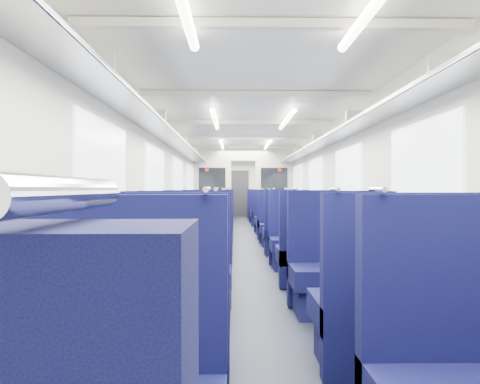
{
  "coord_description": "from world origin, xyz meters",
  "views": [
    {
      "loc": [
        -0.26,
        -8.71,
        1.21
      ],
      "look_at": [
        -0.09,
        3.1,
        1.11
      ],
      "focal_mm": 30.34,
      "sensor_mm": 36.0,
      "label": 1
    }
  ],
  "objects_px": {
    "seat_25": "(263,211)",
    "seat_5": "(399,315)",
    "end_door": "(240,193)",
    "seat_10": "(196,244)",
    "seat_7": "(345,274)",
    "seat_26": "(220,209)",
    "seat_8": "(187,257)",
    "seat_9": "(322,256)",
    "seat_17": "(280,224)",
    "seat_14": "(207,228)",
    "seat_16": "(210,224)",
    "seat_21": "(268,215)",
    "bulkhead": "(243,188)",
    "seat_12": "(202,235)",
    "seat_22": "(218,213)",
    "seat_13": "(293,234)",
    "seat_4": "(146,316)",
    "seat_6": "(174,276)",
    "seat_11": "(305,243)",
    "seat_24": "(219,211)",
    "seat_18": "(213,220)",
    "seat_15": "(285,228)",
    "seat_20": "(216,215)",
    "seat_23": "(266,213)",
    "seat_27": "(261,209)",
    "seat_19": "(275,220)"
  },
  "relations": [
    {
      "from": "bulkhead",
      "to": "seat_12",
      "type": "xyz_separation_m",
      "value": [
        -0.83,
        -4.26,
        -0.86
      ]
    },
    {
      "from": "seat_17",
      "to": "seat_27",
      "type": "height_order",
      "value": "same"
    },
    {
      "from": "seat_9",
      "to": "seat_20",
      "type": "xyz_separation_m",
      "value": [
        -1.66,
        7.96,
        0.0
      ]
    },
    {
      "from": "seat_10",
      "to": "seat_4",
      "type": "bearing_deg",
      "value": -90.0
    },
    {
      "from": "seat_26",
      "to": "seat_10",
      "type": "bearing_deg",
      "value": -90.0
    },
    {
      "from": "seat_22",
      "to": "seat_21",
      "type": "bearing_deg",
      "value": -31.62
    },
    {
      "from": "seat_19",
      "to": "seat_7",
      "type": "bearing_deg",
      "value": -90.0
    },
    {
      "from": "seat_10",
      "to": "seat_24",
      "type": "xyz_separation_m",
      "value": [
        0.0,
        9.13,
        0.0
      ]
    },
    {
      "from": "seat_15",
      "to": "seat_17",
      "type": "height_order",
      "value": "same"
    },
    {
      "from": "end_door",
      "to": "seat_25",
      "type": "height_order",
      "value": "end_door"
    },
    {
      "from": "seat_16",
      "to": "seat_25",
      "type": "height_order",
      "value": "same"
    },
    {
      "from": "seat_25",
      "to": "seat_5",
      "type": "bearing_deg",
      "value": -90.0
    },
    {
      "from": "end_door",
      "to": "seat_16",
      "type": "relative_size",
      "value": 1.64
    },
    {
      "from": "seat_11",
      "to": "seat_9",
      "type": "bearing_deg",
      "value": -90.0
    },
    {
      "from": "seat_10",
      "to": "seat_7",
      "type": "bearing_deg",
      "value": -52.19
    },
    {
      "from": "seat_4",
      "to": "seat_21",
      "type": "distance_m",
      "value": 10.42
    },
    {
      "from": "seat_17",
      "to": "seat_22",
      "type": "distance_m",
      "value": 4.67
    },
    {
      "from": "seat_10",
      "to": "seat_25",
      "type": "bearing_deg",
      "value": 79.59
    },
    {
      "from": "seat_16",
      "to": "seat_26",
      "type": "height_order",
      "value": "same"
    },
    {
      "from": "seat_24",
      "to": "seat_26",
      "type": "bearing_deg",
      "value": 90.0
    },
    {
      "from": "seat_22",
      "to": "seat_26",
      "type": "height_order",
      "value": "same"
    },
    {
      "from": "seat_15",
      "to": "seat_23",
      "type": "distance_m",
      "value": 5.31
    },
    {
      "from": "seat_16",
      "to": "seat_24",
      "type": "xyz_separation_m",
      "value": [
        0.0,
        5.64,
        0.0
      ]
    },
    {
      "from": "seat_21",
      "to": "seat_24",
      "type": "xyz_separation_m",
      "value": [
        -1.66,
        2.27,
        0.0
      ]
    },
    {
      "from": "seat_4",
      "to": "seat_8",
      "type": "bearing_deg",
      "value": 90.0
    },
    {
      "from": "seat_13",
      "to": "seat_24",
      "type": "relative_size",
      "value": 1.0
    },
    {
      "from": "end_door",
      "to": "seat_8",
      "type": "xyz_separation_m",
      "value": [
        -0.83,
        -12.73,
        -0.63
      ]
    },
    {
      "from": "seat_20",
      "to": "seat_24",
      "type": "distance_m",
      "value": 2.26
    },
    {
      "from": "seat_14",
      "to": "seat_25",
      "type": "bearing_deg",
      "value": 75.88
    },
    {
      "from": "seat_12",
      "to": "seat_14",
      "type": "xyz_separation_m",
      "value": [
        0.0,
        1.3,
        0.0
      ]
    },
    {
      "from": "seat_15",
      "to": "seat_27",
      "type": "height_order",
      "value": "same"
    },
    {
      "from": "seat_17",
      "to": "seat_18",
      "type": "relative_size",
      "value": 1.0
    },
    {
      "from": "seat_13",
      "to": "seat_21",
      "type": "relative_size",
      "value": 1.0
    },
    {
      "from": "seat_9",
      "to": "seat_17",
      "type": "xyz_separation_m",
      "value": [
        0.0,
        4.6,
        0.0
      ]
    },
    {
      "from": "seat_21",
      "to": "bulkhead",
      "type": "bearing_deg",
      "value": -119.59
    },
    {
      "from": "end_door",
      "to": "seat_9",
      "type": "xyz_separation_m",
      "value": [
        0.83,
        -12.67,
        -0.63
      ]
    },
    {
      "from": "seat_14",
      "to": "seat_26",
      "type": "xyz_separation_m",
      "value": [
        0.0,
        7.73,
        0.0
      ]
    },
    {
      "from": "end_door",
      "to": "seat_24",
      "type": "height_order",
      "value": "end_door"
    },
    {
      "from": "seat_20",
      "to": "seat_17",
      "type": "bearing_deg",
      "value": -63.72
    },
    {
      "from": "seat_9",
      "to": "seat_13",
      "type": "relative_size",
      "value": 1.0
    },
    {
      "from": "seat_16",
      "to": "seat_4",
      "type": "bearing_deg",
      "value": -90.0
    },
    {
      "from": "seat_16",
      "to": "seat_21",
      "type": "bearing_deg",
      "value": 63.78
    },
    {
      "from": "seat_27",
      "to": "seat_18",
      "type": "bearing_deg",
      "value": -106.8
    },
    {
      "from": "seat_6",
      "to": "seat_9",
      "type": "relative_size",
      "value": 1.0
    },
    {
      "from": "seat_17",
      "to": "seat_21",
      "type": "xyz_separation_m",
      "value": [
        0.0,
        3.35,
        0.0
      ]
    },
    {
      "from": "seat_16",
      "to": "seat_23",
      "type": "distance_m",
      "value": 4.64
    },
    {
      "from": "seat_17",
      "to": "seat_14",
      "type": "bearing_deg",
      "value": -147.05
    },
    {
      "from": "seat_15",
      "to": "seat_25",
      "type": "xyz_separation_m",
      "value": [
        0.0,
        6.52,
        0.0
      ]
    },
    {
      "from": "seat_6",
      "to": "seat_11",
      "type": "height_order",
      "value": "same"
    },
    {
      "from": "seat_16",
      "to": "seat_25",
      "type": "relative_size",
      "value": 1.0
    }
  ]
}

